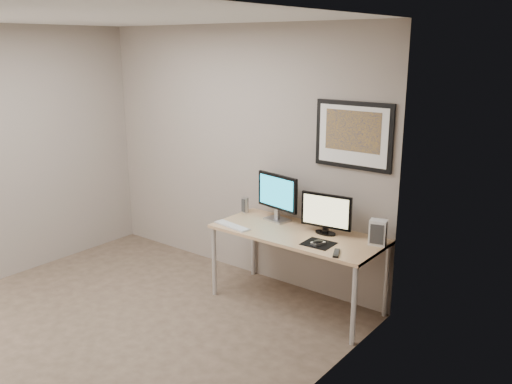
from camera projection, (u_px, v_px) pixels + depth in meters
floor at (115, 329)px, 4.72m from camera, size 3.60×3.60×0.00m
room at (144, 136)px, 4.63m from camera, size 3.60×3.60×3.60m
desk at (297, 239)px, 4.99m from camera, size 1.60×0.70×0.73m
framed_art at (353, 135)px, 4.78m from camera, size 0.75×0.04×0.60m
monitor_large at (277, 195)px, 5.24m from camera, size 0.50×0.20×0.46m
monitor_tv at (326, 213)px, 4.87m from camera, size 0.48×0.14×0.38m
speaker_left at (246, 205)px, 5.54m from camera, size 0.07×0.07×0.16m
speaker_right at (317, 215)px, 5.14m from camera, size 0.09×0.09×0.20m
keyboard at (232, 226)px, 5.13m from camera, size 0.43×0.18×0.01m
mousepad at (318, 244)px, 4.68m from camera, size 0.27×0.24×0.00m
mouse at (318, 242)px, 4.65m from camera, size 0.10×0.13×0.04m
remote at (336, 253)px, 4.45m from camera, size 0.11×0.18×0.02m
fan_unit at (378, 232)px, 4.64m from camera, size 0.17×0.14×0.22m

